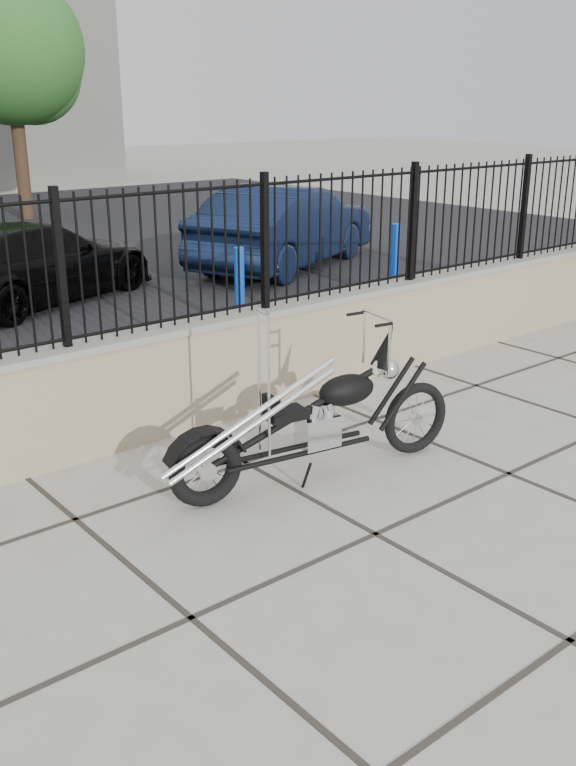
# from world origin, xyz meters

# --- Properties ---
(ground_plane) EXTENTS (90.00, 90.00, 0.00)m
(ground_plane) POSITION_xyz_m (0.00, 0.00, 0.00)
(ground_plane) COLOR #99968E
(ground_plane) RESTS_ON ground
(retaining_wall) EXTENTS (14.00, 0.36, 0.96)m
(retaining_wall) POSITION_xyz_m (0.00, 2.50, 0.48)
(retaining_wall) COLOR gray
(retaining_wall) RESTS_ON ground_plane
(iron_fence) EXTENTS (14.00, 0.08, 1.20)m
(iron_fence) POSITION_xyz_m (0.00, 2.50, 1.56)
(iron_fence) COLOR black
(iron_fence) RESTS_ON retaining_wall
(chopper_motorcycle) EXTENTS (2.42, 0.82, 1.43)m
(chopper_motorcycle) POSITION_xyz_m (0.24, 0.93, 0.72)
(chopper_motorcycle) COLOR black
(chopper_motorcycle) RESTS_ON ground_plane
(car_black) EXTENTS (4.39, 3.06, 1.18)m
(car_black) POSITION_xyz_m (0.97, 7.96, 0.59)
(car_black) COLOR black
(car_black) RESTS_ON parking_lot
(car_blue) EXTENTS (4.61, 3.10, 1.44)m
(car_blue) POSITION_xyz_m (5.49, 7.70, 0.72)
(car_blue) COLOR #0E1935
(car_blue) RESTS_ON parking_lot
(bollard_b) EXTENTS (0.16, 0.16, 1.08)m
(bollard_b) POSITION_xyz_m (2.37, 4.80, 0.54)
(bollard_b) COLOR #0B46AC
(bollard_b) RESTS_ON ground_plane
(bollard_c) EXTENTS (0.16, 0.16, 1.12)m
(bollard_c) POSITION_xyz_m (5.18, 4.77, 0.56)
(bollard_c) COLOR #0C32C1
(bollard_c) RESTS_ON ground_plane
(tree_right) EXTENTS (3.48, 3.48, 5.87)m
(tree_right) POSITION_xyz_m (4.44, 16.69, 4.11)
(tree_right) COLOR #382619
(tree_right) RESTS_ON ground_plane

